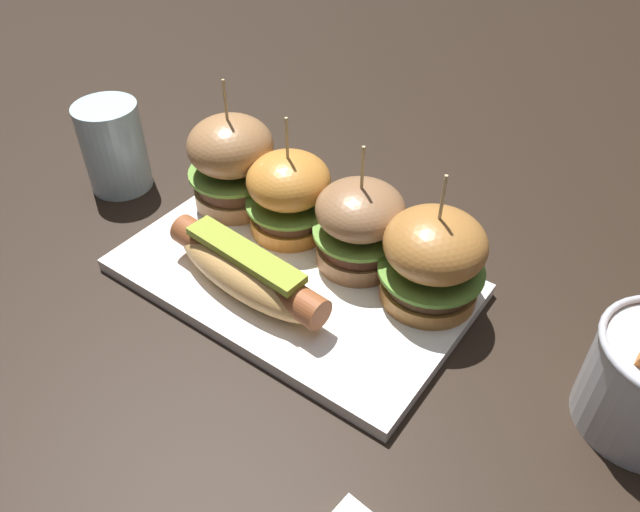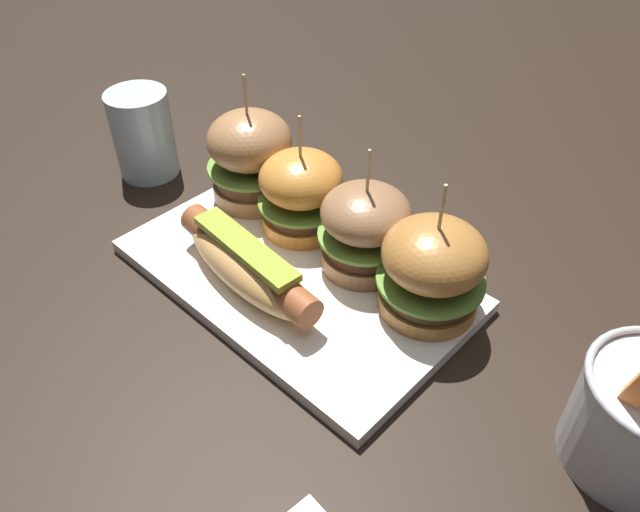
% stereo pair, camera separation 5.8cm
% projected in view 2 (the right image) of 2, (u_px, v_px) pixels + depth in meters
% --- Properties ---
extents(ground_plane, '(3.00, 3.00, 0.00)m').
position_uv_depth(ground_plane, '(295.00, 280.00, 0.63)').
color(ground_plane, black).
extents(platter_main, '(0.35, 0.21, 0.01)m').
position_uv_depth(platter_main, '(295.00, 275.00, 0.63)').
color(platter_main, white).
rests_on(platter_main, ground).
extents(hot_dog, '(0.19, 0.07, 0.05)m').
position_uv_depth(hot_dog, '(247.00, 264.00, 0.59)').
color(hot_dog, '#E2A95F').
rests_on(hot_dog, platter_main).
extents(slider_far_left, '(0.10, 0.10, 0.15)m').
position_uv_depth(slider_far_left, '(251.00, 156.00, 0.69)').
color(slider_far_left, '#A47347').
rests_on(slider_far_left, platter_main).
extents(slider_center_left, '(0.09, 0.09, 0.14)m').
position_uv_depth(slider_center_left, '(301.00, 192.00, 0.65)').
color(slider_center_left, '#C98033').
rests_on(slider_center_left, platter_main).
extents(slider_center_right, '(0.09, 0.09, 0.14)m').
position_uv_depth(slider_center_right, '(365.00, 228.00, 0.60)').
color(slider_center_right, '#8F6542').
rests_on(slider_center_right, platter_main).
extents(slider_far_right, '(0.10, 0.10, 0.14)m').
position_uv_depth(slider_far_right, '(432.00, 268.00, 0.56)').
color(slider_far_right, '#A96E33').
rests_on(slider_far_right, platter_main).
extents(water_glass, '(0.07, 0.07, 0.11)m').
position_uv_depth(water_glass, '(143.00, 134.00, 0.75)').
color(water_glass, silver).
rests_on(water_glass, ground).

